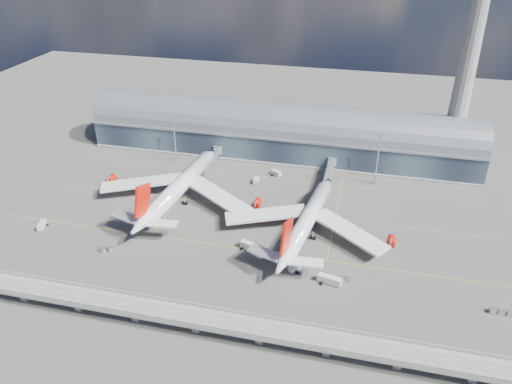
% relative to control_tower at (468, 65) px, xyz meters
% --- Properties ---
extents(ground, '(500.00, 500.00, 0.00)m').
position_rel_control_tower_xyz_m(ground, '(-85.00, -83.00, -51.64)').
color(ground, '#474744').
rests_on(ground, ground).
extents(taxi_lines, '(200.00, 80.12, 0.01)m').
position_rel_control_tower_xyz_m(taxi_lines, '(-85.00, -60.89, -51.63)').
color(taxi_lines, gold).
rests_on(taxi_lines, ground).
extents(terminal, '(200.00, 30.00, 28.00)m').
position_rel_control_tower_xyz_m(terminal, '(-85.00, -5.01, -40.30)').
color(terminal, '#212937').
rests_on(terminal, ground).
extents(control_tower, '(19.00, 19.00, 103.00)m').
position_rel_control_tower_xyz_m(control_tower, '(0.00, 0.00, 0.00)').
color(control_tower, gray).
rests_on(control_tower, ground).
extents(guideway, '(220.00, 8.50, 7.20)m').
position_rel_control_tower_xyz_m(guideway, '(-85.00, -138.00, -46.34)').
color(guideway, gray).
rests_on(guideway, ground).
extents(floodlight_mast_left, '(3.00, 0.70, 25.70)m').
position_rel_control_tower_xyz_m(floodlight_mast_left, '(-135.00, -28.00, -38.00)').
color(floodlight_mast_left, gray).
rests_on(floodlight_mast_left, ground).
extents(floodlight_mast_right, '(3.00, 0.70, 25.70)m').
position_rel_control_tower_xyz_m(floodlight_mast_right, '(-35.00, -28.00, -38.00)').
color(floodlight_mast_right, gray).
rests_on(floodlight_mast_right, ground).
extents(airliner_left, '(75.34, 79.18, 24.11)m').
position_rel_control_tower_xyz_m(airliner_left, '(-119.08, -64.97, -44.75)').
color(airliner_left, white).
rests_on(airliner_left, ground).
extents(airliner_right, '(69.43, 72.62, 23.05)m').
position_rel_control_tower_xyz_m(airliner_right, '(-60.15, -77.49, -45.66)').
color(airliner_right, white).
rests_on(airliner_right, ground).
extents(jet_bridge_left, '(4.40, 28.00, 7.25)m').
position_rel_control_tower_xyz_m(jet_bridge_left, '(-115.37, -29.88, -46.46)').
color(jet_bridge_left, gray).
rests_on(jet_bridge_left, ground).
extents(jet_bridge_right, '(4.40, 32.00, 7.25)m').
position_rel_control_tower_xyz_m(jet_bridge_right, '(-56.40, -31.82, -46.46)').
color(jet_bridge_right, gray).
rests_on(jet_bridge_right, ground).
extents(service_truck_0, '(3.42, 6.29, 2.48)m').
position_rel_control_tower_xyz_m(service_truck_0, '(-165.67, -98.54, -50.35)').
color(service_truck_0, beige).
rests_on(service_truck_0, ground).
extents(service_truck_1, '(5.58, 3.90, 2.95)m').
position_rel_control_tower_xyz_m(service_truck_1, '(-80.67, -92.58, -50.15)').
color(service_truck_1, beige).
rests_on(service_truck_1, ground).
extents(service_truck_2, '(8.57, 4.14, 2.99)m').
position_rel_control_tower_xyz_m(service_truck_2, '(-47.59, -105.92, -50.08)').
color(service_truck_2, beige).
rests_on(service_truck_2, ground).
extents(service_truck_3, '(4.56, 5.43, 2.51)m').
position_rel_control_tower_xyz_m(service_truck_3, '(-60.52, -101.56, -50.35)').
color(service_truck_3, beige).
rests_on(service_truck_3, ground).
extents(service_truck_4, '(2.29, 4.38, 2.50)m').
position_rel_control_tower_xyz_m(service_truck_4, '(-89.76, -40.32, -50.38)').
color(service_truck_4, beige).
rests_on(service_truck_4, ground).
extents(service_truck_5, '(5.50, 4.36, 2.51)m').
position_rel_control_tower_xyz_m(service_truck_5, '(-82.10, -30.33, -50.35)').
color(service_truck_5, beige).
rests_on(service_truck_5, ground).
extents(cargo_train_0, '(5.34, 3.56, 1.74)m').
position_rel_control_tower_xyz_m(cargo_train_0, '(-132.11, -107.17, -50.73)').
color(cargo_train_0, gray).
rests_on(cargo_train_0, ground).
extents(cargo_train_1, '(12.27, 4.14, 1.62)m').
position_rel_control_tower_xyz_m(cargo_train_1, '(-46.29, -103.88, -50.79)').
color(cargo_train_1, gray).
rests_on(cargo_train_1, ground).
extents(cargo_train_2, '(7.58, 1.92, 1.68)m').
position_rel_control_tower_xyz_m(cargo_train_2, '(7.57, -108.11, -50.76)').
color(cargo_train_2, gray).
rests_on(cargo_train_2, ground).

